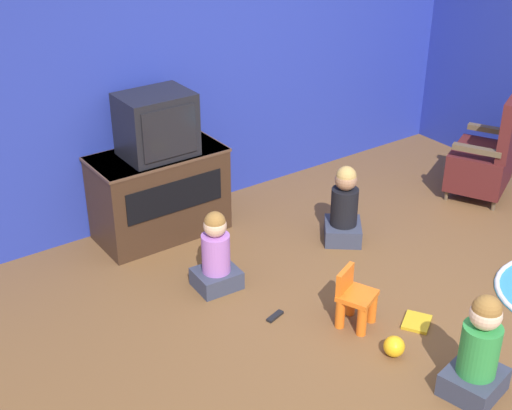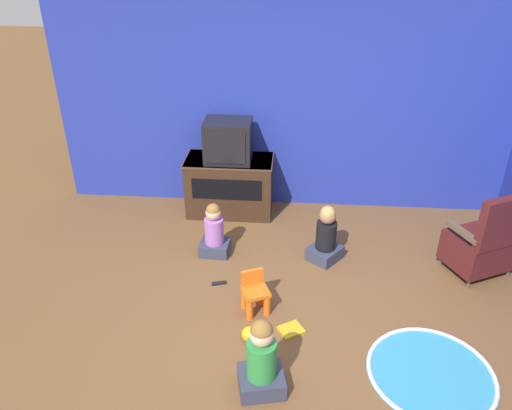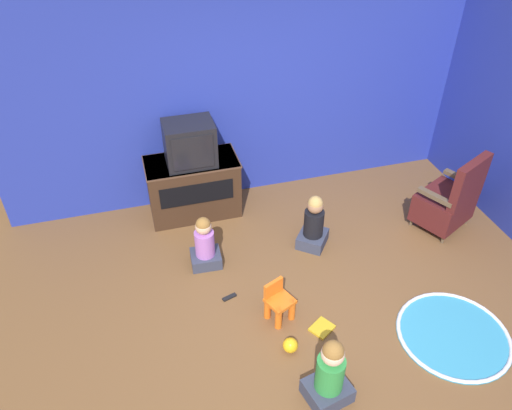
% 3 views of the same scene
% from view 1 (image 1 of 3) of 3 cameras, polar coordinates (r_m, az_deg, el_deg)
% --- Properties ---
extents(ground_plane, '(30.00, 30.00, 0.00)m').
position_cam_1_polar(ground_plane, '(5.25, 10.95, -8.43)').
color(ground_plane, brown).
extents(wall_back, '(5.79, 0.12, 2.66)m').
position_cam_1_polar(wall_back, '(6.25, -4.15, 11.67)').
color(wall_back, '#23339E').
rests_on(wall_back, ground_plane).
extents(tv_cabinet, '(1.10, 0.56, 0.74)m').
position_cam_1_polar(tv_cabinet, '(5.99, -7.74, 0.99)').
color(tv_cabinet, '#382316').
rests_on(tv_cabinet, ground_plane).
extents(television, '(0.56, 0.44, 0.51)m').
position_cam_1_polar(television, '(5.72, -7.97, 6.38)').
color(television, black).
rests_on(television, tv_cabinet).
extents(black_armchair, '(0.78, 0.73, 1.01)m').
position_cam_1_polar(black_armchair, '(6.92, 17.97, 3.62)').
color(black_armchair, brown).
rests_on(black_armchair, ground_plane).
extents(yellow_kid_chair, '(0.31, 0.31, 0.42)m').
position_cam_1_polar(yellow_kid_chair, '(5.00, 7.91, -7.59)').
color(yellow_kid_chair, orange).
rests_on(yellow_kid_chair, ground_plane).
extents(child_watching_left, '(0.45, 0.45, 0.67)m').
position_cam_1_polar(child_watching_left, '(5.93, 7.06, -0.30)').
color(child_watching_left, '#33384C').
rests_on(child_watching_left, ground_plane).
extents(child_watching_center, '(0.42, 0.38, 0.71)m').
position_cam_1_polar(child_watching_center, '(4.53, 17.40, -11.20)').
color(child_watching_center, '#33384C').
rests_on(child_watching_center, ground_plane).
extents(child_watching_right, '(0.34, 0.30, 0.64)m').
position_cam_1_polar(child_watching_right, '(5.29, -3.23, -4.04)').
color(child_watching_right, '#33384C').
rests_on(child_watching_right, ground_plane).
extents(toy_ball, '(0.14, 0.14, 0.14)m').
position_cam_1_polar(toy_ball, '(4.83, 10.99, -11.04)').
color(toy_ball, yellow).
rests_on(toy_ball, ground_plane).
extents(book, '(0.28, 0.26, 0.02)m').
position_cam_1_polar(book, '(5.17, 12.73, -9.13)').
color(book, gold).
rests_on(book, ground_plane).
extents(remote_control, '(0.16, 0.08, 0.02)m').
position_cam_1_polar(remote_control, '(5.11, 1.53, -8.88)').
color(remote_control, black).
rests_on(remote_control, ground_plane).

